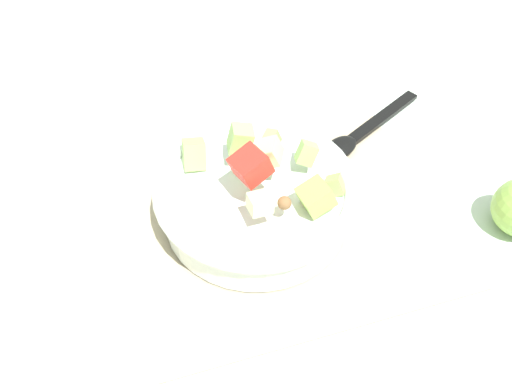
{
  "coord_description": "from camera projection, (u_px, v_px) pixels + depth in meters",
  "views": [
    {
      "loc": [
        0.11,
        0.42,
        0.55
      ],
      "look_at": [
        -0.02,
        -0.01,
        0.05
      ],
      "focal_mm": 37.85,
      "sensor_mm": 36.0,
      "label": 1
    }
  ],
  "objects": [
    {
      "name": "placemat",
      "position": [
        243.0,
        224.0,
        0.7
      ],
      "size": [
        0.51,
        0.36,
        0.01
      ],
      "primitive_type": "cube",
      "color": "tan",
      "rests_on": "ground_plane"
    },
    {
      "name": "serving_spoon",
      "position": [
        359.0,
        134.0,
        0.8
      ],
      "size": [
        0.2,
        0.12,
        0.01
      ],
      "color": "black",
      "rests_on": "placemat"
    },
    {
      "name": "salad_bowl",
      "position": [
        256.0,
        195.0,
        0.68
      ],
      "size": [
        0.26,
        0.26,
        0.13
      ],
      "color": "white",
      "rests_on": "placemat"
    },
    {
      "name": "ground_plane",
      "position": [
        243.0,
        225.0,
        0.7
      ],
      "size": [
        2.4,
        2.4,
        0.0
      ],
      "primitive_type": "plane",
      "color": "silver"
    }
  ]
}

